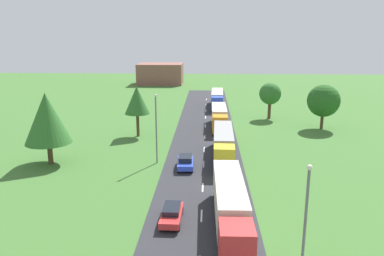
% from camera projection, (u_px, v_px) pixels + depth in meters
% --- Properties ---
extents(road, '(10.00, 140.00, 0.06)m').
position_uv_depth(road, '(203.00, 185.00, 41.81)').
color(road, '#2B2B30').
rests_on(road, ground).
extents(lane_marking_centre, '(0.16, 120.19, 0.01)m').
position_uv_depth(lane_marking_centre, '(202.00, 202.00, 37.60)').
color(lane_marking_centre, white).
rests_on(lane_marking_centre, road).
extents(truck_lead, '(2.72, 14.36, 3.70)m').
position_uv_depth(truck_lead, '(230.00, 205.00, 32.25)').
color(truck_lead, red).
rests_on(truck_lead, road).
extents(truck_second, '(2.75, 13.73, 3.58)m').
position_uv_depth(truck_second, '(223.00, 143.00, 50.22)').
color(truck_second, yellow).
rests_on(truck_second, road).
extents(truck_third, '(2.51, 11.96, 3.56)m').
position_uv_depth(truck_third, '(219.00, 117.00, 66.24)').
color(truck_third, orange).
rests_on(truck_third, road).
extents(truck_fourth, '(2.79, 13.17, 3.45)m').
position_uv_depth(truck_fourth, '(217.00, 98.00, 84.70)').
color(truck_fourth, blue).
rests_on(truck_fourth, road).
extents(car_second, '(1.84, 4.41, 1.36)m').
position_uv_depth(car_second, '(172.00, 214.00, 33.67)').
color(car_second, red).
rests_on(car_second, road).
extents(car_third, '(2.03, 4.18, 1.53)m').
position_uv_depth(car_third, '(185.00, 162.00, 46.84)').
color(car_third, blue).
rests_on(car_third, road).
extents(lamppost_lead, '(0.36, 0.36, 8.72)m').
position_uv_depth(lamppost_lead, '(305.00, 224.00, 23.51)').
color(lamppost_lead, slate).
rests_on(lamppost_lead, ground).
extents(lamppost_second, '(0.36, 0.36, 8.93)m').
position_uv_depth(lamppost_second, '(156.00, 126.00, 47.84)').
color(lamppost_second, slate).
rests_on(lamppost_second, ground).
extents(tree_oak, '(5.77, 5.77, 9.15)m').
position_uv_depth(tree_oak, '(47.00, 118.00, 47.33)').
color(tree_oak, '#513823').
rests_on(tree_oak, ground).
extents(tree_birch, '(3.98, 3.98, 8.09)m').
position_uv_depth(tree_birch, '(137.00, 100.00, 60.29)').
color(tree_birch, '#513823').
rests_on(tree_birch, ground).
extents(tree_pine, '(4.18, 4.18, 6.97)m').
position_uv_depth(tree_pine, '(270.00, 94.00, 73.15)').
color(tree_pine, '#513823').
rests_on(tree_pine, ground).
extents(tree_elm, '(5.54, 5.54, 7.68)m').
position_uv_depth(tree_elm, '(324.00, 101.00, 65.34)').
color(tree_elm, '#513823').
rests_on(tree_elm, ground).
extents(distant_building, '(14.15, 10.46, 6.52)m').
position_uv_depth(distant_building, '(161.00, 74.00, 123.22)').
color(distant_building, brown).
rests_on(distant_building, ground).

